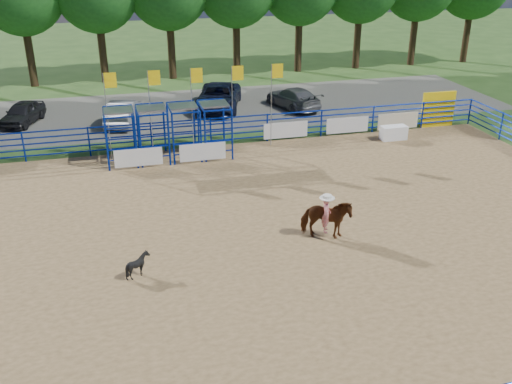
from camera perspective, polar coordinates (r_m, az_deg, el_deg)
ground at (r=20.60m, az=0.55°, el=-4.42°), size 120.00×120.00×0.00m
arena_dirt at (r=20.60m, az=0.55°, el=-4.40°), size 30.00×20.00×0.02m
gravel_strip at (r=36.15m, az=-6.53°, el=8.18°), size 40.00×10.00×0.01m
announcer_table at (r=31.18m, az=13.58°, el=5.78°), size 1.37×0.65×0.73m
horse_and_rider at (r=20.20m, az=7.02°, el=-2.47°), size 1.96×1.40×2.34m
calf at (r=18.45m, az=-11.72°, el=-7.15°), size 0.84×0.78×0.80m
car_a at (r=35.57m, az=-22.32°, el=7.32°), size 2.60×3.96×1.25m
car_b at (r=33.85m, az=-13.07°, el=7.82°), size 2.50×4.38×1.37m
car_c at (r=35.99m, az=-3.78°, el=9.46°), size 4.00×5.89×1.50m
car_d at (r=36.23m, az=3.73°, el=9.38°), size 2.92×4.73×1.28m
perimeter_fence at (r=20.25m, az=0.56°, el=-2.56°), size 30.10×20.10×1.50m
chute_assembly at (r=27.81m, az=-8.02°, el=5.91°), size 19.32×2.41×4.20m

